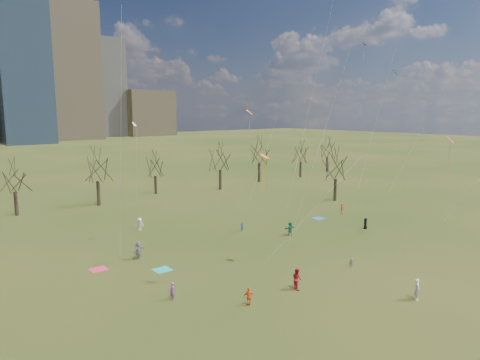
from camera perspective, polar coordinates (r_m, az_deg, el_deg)
ground at (r=45.16m, az=9.83°, el=-10.71°), size 500.00×500.00×0.00m
bare_tree_row at (r=73.00m, az=-12.66°, el=1.75°), size 113.04×29.80×9.50m
blanket_teal at (r=43.09m, az=-10.31°, el=-11.69°), size 1.60×1.50×0.03m
blanket_navy at (r=62.69m, az=10.41°, el=-5.06°), size 1.60×1.50×0.03m
blanket_crimson at (r=44.70m, az=-18.33°, el=-11.25°), size 1.60×1.50×0.03m
person_1 at (r=38.76m, az=22.53°, el=-13.30°), size 0.75×0.77×1.79m
person_2 at (r=38.20m, az=7.62°, el=-12.91°), size 0.96×1.09×1.89m
person_3 at (r=44.36m, az=14.65°, el=-10.59°), size 0.41×0.65×0.96m
person_4 at (r=35.03m, az=1.21°, el=-15.28°), size 0.96×0.71×1.51m
person_5 at (r=53.51m, az=6.70°, el=-6.46°), size 1.71×0.75×1.78m
person_6 at (r=58.55m, az=16.39°, el=-5.58°), size 0.79×0.85×1.46m
person_7 at (r=36.36m, az=-9.02°, el=-14.45°), size 0.39×0.57×1.51m
person_8 at (r=55.34m, az=0.31°, el=-6.25°), size 0.66×0.65×1.07m
person_9 at (r=57.08m, az=-13.22°, el=-5.74°), size 1.19×1.13×1.62m
person_10 at (r=66.06m, az=13.41°, el=-3.76°), size 0.95×0.80×1.52m
person_11 at (r=46.27m, az=-13.41°, el=-9.09°), size 1.85×1.27×1.91m
kites_airborne at (r=54.30m, az=9.06°, el=7.09°), size 71.24×43.35×34.57m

